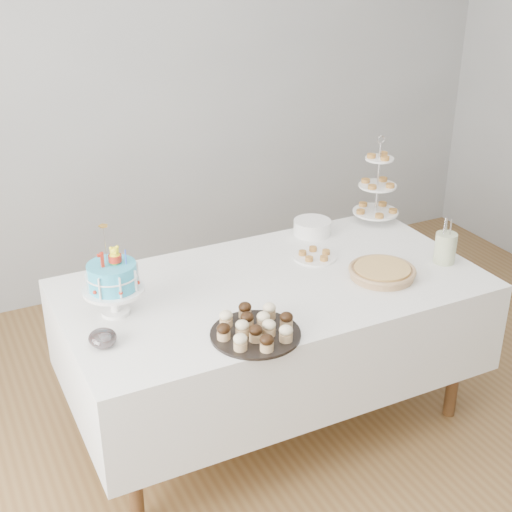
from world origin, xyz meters
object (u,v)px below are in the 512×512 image
pie (382,271)px  utensil_pitcher (445,247)px  pastry_plate (315,255)px  jam_bowl_a (102,338)px  plate_stack (312,227)px  cupcake_tray (255,327)px  birthday_cake (114,291)px  jam_bowl_b (103,339)px  table (273,325)px  tiered_stand (377,186)px

pie → utensil_pitcher: (0.36, -0.00, 0.05)m
pastry_plate → jam_bowl_a: size_ratio=1.90×
pastry_plate → utensil_pitcher: bearing=-30.5°
plate_stack → cupcake_tray: bearing=-133.0°
pastry_plate → utensil_pitcher: (0.54, -0.32, 0.07)m
birthday_cake → jam_bowl_a: (-0.11, -0.21, -0.08)m
pie → birthday_cake: bearing=169.5°
cupcake_tray → pie: (0.75, 0.19, -0.01)m
birthday_cake → jam_bowl_b: (-0.11, -0.22, -0.08)m
pastry_plate → birthday_cake: bearing=-175.1°
plate_stack → jam_bowl_a: bearing=-156.4°
table → birthday_cake: birthday_cake is taller
plate_stack → utensil_pitcher: (0.40, -0.58, 0.04)m
plate_stack → jam_bowl_b: size_ratio=1.88×
jam_bowl_a → table: bearing=10.8°
utensil_pitcher → pastry_plate: bearing=165.6°
pastry_plate → utensil_pitcher: size_ratio=0.92×
birthday_cake → pie: (1.20, -0.22, -0.08)m
pastry_plate → table: bearing=-155.0°
table → plate_stack: plate_stack is taller
cupcake_tray → jam_bowl_a: bearing=160.0°
jam_bowl_b → utensil_pitcher: 1.68m
cupcake_tray → pastry_plate: cupcake_tray is taller
tiered_stand → pastry_plate: (-0.54, -0.26, -0.19)m
cupcake_tray → utensil_pitcher: (1.11, 0.19, 0.04)m
birthday_cake → utensil_pitcher: bearing=-9.3°
birthday_cake → jam_bowl_a: bearing=-119.2°
pie → utensil_pitcher: bearing=-0.7°
plate_stack → jam_bowl_a: (-1.28, -0.56, -0.01)m
birthday_cake → pastry_plate: birthday_cake is taller
table → tiered_stand: tiered_stand is taller
jam_bowl_a → birthday_cake: bearing=61.8°
tiered_stand → jam_bowl_a: (-1.68, -0.56, -0.17)m
table → pie: size_ratio=6.12×
birthday_cake → jam_bowl_a: 0.25m
table → pie: (0.48, -0.17, 0.26)m
plate_stack → utensil_pitcher: utensil_pitcher is taller
jam_bowl_b → utensil_pitcher: size_ratio=0.46×
table → cupcake_tray: 0.53m
birthday_cake → jam_bowl_a: size_ratio=3.58×
table → plate_stack: (0.44, 0.40, 0.27)m
birthday_cake → cupcake_tray: 0.62m
plate_stack → pastry_plate: size_ratio=0.93×
pie → tiered_stand: bearing=57.7°
tiered_stand → jam_bowl_a: 1.78m
jam_bowl_a → utensil_pitcher: utensil_pitcher is taller
cupcake_tray → jam_bowl_a: (-0.57, 0.21, -0.01)m
jam_bowl_a → utensil_pitcher: size_ratio=0.48×
pie → utensil_pitcher: utensil_pitcher is taller
pie → plate_stack: bearing=94.0°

